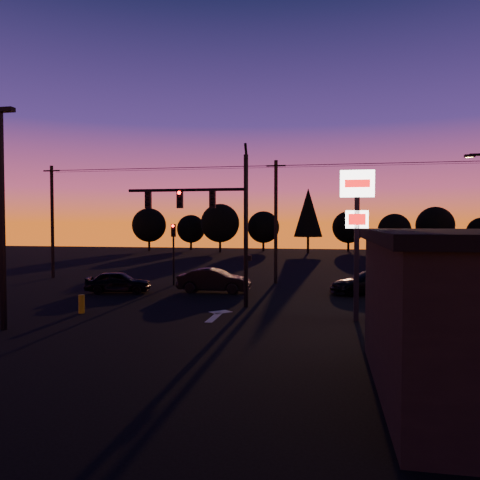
% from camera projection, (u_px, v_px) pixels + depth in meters
% --- Properties ---
extents(ground, '(120.00, 120.00, 0.00)m').
position_uv_depth(ground, '(198.00, 322.00, 20.98)').
color(ground, black).
rests_on(ground, ground).
extents(lane_arrow, '(1.20, 3.10, 0.01)m').
position_uv_depth(lane_arrow, '(217.00, 315.00, 22.53)').
color(lane_arrow, beige).
rests_on(lane_arrow, ground).
extents(traffic_signal_mast, '(6.79, 0.52, 8.58)m').
position_uv_depth(traffic_signal_mast, '(216.00, 213.00, 24.74)').
color(traffic_signal_mast, black).
rests_on(traffic_signal_mast, ground).
extents(secondary_signal, '(0.30, 0.31, 4.35)m').
position_uv_depth(secondary_signal, '(173.00, 245.00, 33.07)').
color(secondary_signal, black).
rests_on(secondary_signal, ground).
extents(parking_lot_light, '(1.25, 0.30, 9.14)m').
position_uv_depth(parking_lot_light, '(2.00, 203.00, 19.21)').
color(parking_lot_light, black).
rests_on(parking_lot_light, ground).
extents(pylon_sign, '(1.50, 0.28, 6.80)m').
position_uv_depth(pylon_sign, '(357.00, 212.00, 21.00)').
color(pylon_sign, black).
rests_on(pylon_sign, ground).
extents(utility_pole_0, '(1.40, 0.26, 9.00)m').
position_uv_depth(utility_pole_0, '(52.00, 221.00, 37.48)').
color(utility_pole_0, black).
rests_on(utility_pole_0, ground).
extents(utility_pole_1, '(1.40, 0.26, 9.00)m').
position_uv_depth(utility_pole_1, '(276.00, 221.00, 34.21)').
color(utility_pole_1, black).
rests_on(utility_pole_1, ground).
extents(power_wires, '(36.00, 1.22, 0.07)m').
position_uv_depth(power_wires, '(276.00, 166.00, 34.06)').
color(power_wires, black).
rests_on(power_wires, ground).
extents(bollard, '(0.30, 0.30, 0.91)m').
position_uv_depth(bollard, '(82.00, 304.00, 22.96)').
color(bollard, '#B3A00B').
rests_on(bollard, ground).
extents(tree_0, '(5.36, 5.36, 6.74)m').
position_uv_depth(tree_0, '(149.00, 225.00, 73.97)').
color(tree_0, black).
rests_on(tree_0, ground).
extents(tree_1, '(4.54, 4.54, 5.71)m').
position_uv_depth(tree_1, '(191.00, 229.00, 75.85)').
color(tree_1, black).
rests_on(tree_1, ground).
extents(tree_2, '(5.77, 5.78, 7.26)m').
position_uv_depth(tree_2, '(220.00, 223.00, 69.81)').
color(tree_2, black).
rests_on(tree_2, ground).
extents(tree_3, '(4.95, 4.95, 6.22)m').
position_uv_depth(tree_3, '(263.00, 227.00, 72.67)').
color(tree_3, black).
rests_on(tree_3, ground).
extents(tree_4, '(4.18, 4.18, 9.50)m').
position_uv_depth(tree_4, '(308.00, 213.00, 68.36)').
color(tree_4, black).
rests_on(tree_4, ground).
extents(tree_5, '(4.95, 4.95, 6.22)m').
position_uv_depth(tree_5, '(348.00, 227.00, 72.27)').
color(tree_5, black).
rests_on(tree_5, ground).
extents(tree_6, '(4.54, 4.54, 5.71)m').
position_uv_depth(tree_6, '(394.00, 230.00, 65.29)').
color(tree_6, black).
rests_on(tree_6, ground).
extents(tree_7, '(5.36, 5.36, 6.74)m').
position_uv_depth(tree_7, '(435.00, 225.00, 67.12)').
color(tree_7, black).
rests_on(tree_7, ground).
extents(car_left, '(4.30, 2.40, 1.38)m').
position_uv_depth(car_left, '(118.00, 282.00, 29.60)').
color(car_left, black).
rests_on(car_left, ground).
extents(car_mid, '(4.62, 1.63, 1.52)m').
position_uv_depth(car_mid, '(214.00, 280.00, 29.85)').
color(car_mid, black).
rests_on(car_mid, ground).
extents(car_right, '(5.43, 3.58, 1.46)m').
position_uv_depth(car_right, '(370.00, 283.00, 29.01)').
color(car_right, black).
rests_on(car_right, ground).
extents(suv_parked, '(2.82, 5.13, 1.36)m').
position_uv_depth(suv_parked, '(424.00, 330.00, 16.39)').
color(suv_parked, black).
rests_on(suv_parked, ground).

